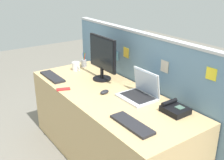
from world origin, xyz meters
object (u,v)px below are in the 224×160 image
object	(u,v)px
computer_mouse_right_hand	(104,92)
pen_cup	(84,63)
desk_phone	(175,109)
cell_phone_red_case	(63,89)
laptop	(141,91)
coffee_mug	(76,66)
keyboard_main	(52,77)
keyboard_spare	(132,124)
desktop_monitor	(102,56)

from	to	relation	value
computer_mouse_right_hand	pen_cup	bearing A→B (deg)	150.08
desk_phone	cell_phone_red_case	xyz separation A→B (m)	(-0.97, -0.55, -0.03)
laptop	pen_cup	bearing A→B (deg)	179.35
pen_cup	coffee_mug	distance (m)	0.16
desk_phone	laptop	bearing A→B (deg)	-174.40
keyboard_main	computer_mouse_right_hand	size ratio (longest dim) A/B	4.17
keyboard_main	keyboard_spare	world-z (taller)	same
laptop	keyboard_main	bearing A→B (deg)	-154.10
desk_phone	desktop_monitor	bearing A→B (deg)	-175.87
pen_cup	cell_phone_red_case	world-z (taller)	pen_cup
cell_phone_red_case	keyboard_spare	bearing A→B (deg)	27.88
desktop_monitor	keyboard_main	size ratio (longest dim) A/B	1.14
keyboard_main	keyboard_spare	size ratio (longest dim) A/B	1.04
coffee_mug	keyboard_spare	bearing A→B (deg)	-10.60
desktop_monitor	desk_phone	bearing A→B (deg)	4.13
keyboard_main	cell_phone_red_case	world-z (taller)	keyboard_main
keyboard_main	pen_cup	bearing A→B (deg)	104.97
cell_phone_red_case	desktop_monitor	bearing A→B (deg)	112.14
cell_phone_red_case	pen_cup	bearing A→B (deg)	154.03
desk_phone	cell_phone_red_case	world-z (taller)	desk_phone
desk_phone	keyboard_main	size ratio (longest dim) A/B	0.49
cell_phone_red_case	desk_phone	bearing A→B (deg)	49.83
laptop	keyboard_spare	distance (m)	0.53
keyboard_spare	cell_phone_red_case	bearing A→B (deg)	-172.75
keyboard_spare	pen_cup	xyz separation A→B (m)	(-1.44, 0.40, 0.04)
laptop	keyboard_main	size ratio (longest dim) A/B	0.80
computer_mouse_right_hand	coffee_mug	xyz separation A→B (m)	(-0.76, 0.10, 0.03)
desktop_monitor	keyboard_spare	size ratio (longest dim) A/B	1.19
pen_cup	coffee_mug	size ratio (longest dim) A/B	1.43
keyboard_main	coffee_mug	bearing A→B (deg)	101.12
desktop_monitor	coffee_mug	size ratio (longest dim) A/B	3.68
desk_phone	cell_phone_red_case	bearing A→B (deg)	-150.43
pen_cup	keyboard_spare	bearing A→B (deg)	-15.57
desk_phone	keyboard_spare	world-z (taller)	desk_phone
keyboard_main	coffee_mug	xyz separation A→B (m)	(-0.07, 0.33, 0.04)
keyboard_spare	pen_cup	bearing A→B (deg)	164.06
computer_mouse_right_hand	pen_cup	distance (m)	0.85
laptop	cell_phone_red_case	distance (m)	0.78
desktop_monitor	computer_mouse_right_hand	world-z (taller)	desktop_monitor
desktop_monitor	computer_mouse_right_hand	xyz separation A→B (m)	(0.33, -0.19, -0.25)
desk_phone	coffee_mug	xyz separation A→B (m)	(-1.42, -0.17, 0.02)
desktop_monitor	coffee_mug	bearing A→B (deg)	-167.06
desk_phone	pen_cup	world-z (taller)	pen_cup
desk_phone	cell_phone_red_case	distance (m)	1.12
desk_phone	keyboard_main	bearing A→B (deg)	-159.56
desktop_monitor	laptop	distance (m)	0.63
desktop_monitor	desk_phone	distance (m)	1.02
desktop_monitor	keyboard_main	bearing A→B (deg)	-129.91
computer_mouse_right_hand	desk_phone	bearing A→B (deg)	8.38
pen_cup	coffee_mug	xyz separation A→B (m)	(0.06, -0.14, 0.00)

